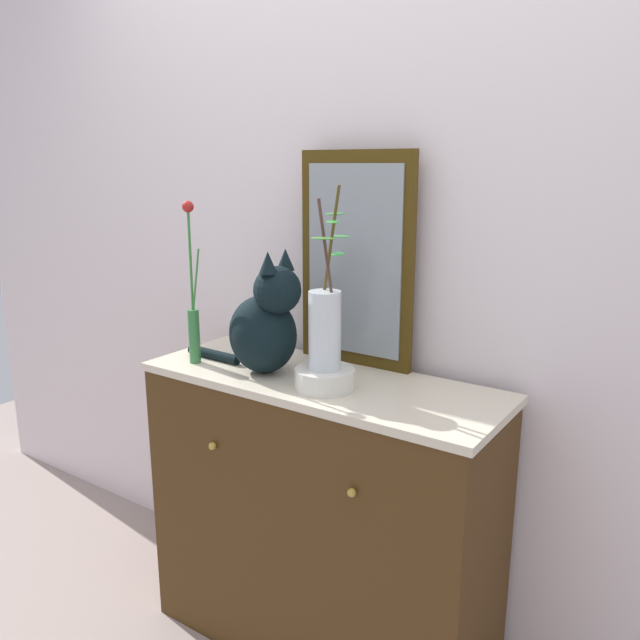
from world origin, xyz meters
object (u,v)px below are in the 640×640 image
object	(u,v)px
sideboard	(320,517)
vase_slim_green	(193,311)
bowl_porcelain	(325,378)
mirror_leaning	(356,260)
cat_sitting	(265,323)
vase_glass_clear	(325,325)

from	to	relation	value
sideboard	vase_slim_green	bearing A→B (deg)	-166.27
sideboard	vase_slim_green	distance (m)	0.77
sideboard	bowl_porcelain	xyz separation A→B (m)	(0.06, -0.07, 0.50)
vase_slim_green	bowl_porcelain	bearing A→B (deg)	3.98
mirror_leaning	cat_sitting	xyz separation A→B (m)	(-0.17, -0.24, -0.18)
cat_sitting	vase_slim_green	distance (m)	0.26
mirror_leaning	vase_glass_clear	distance (m)	0.30
sideboard	vase_slim_green	world-z (taller)	vase_slim_green
sideboard	mirror_leaning	size ratio (longest dim) A/B	1.68
sideboard	cat_sitting	size ratio (longest dim) A/B	2.46
sideboard	mirror_leaning	distance (m)	0.83
mirror_leaning	bowl_porcelain	bearing A→B (deg)	-77.55
mirror_leaning	vase_slim_green	bearing A→B (deg)	-145.97
vase_slim_green	bowl_porcelain	distance (m)	0.51
vase_slim_green	cat_sitting	bearing A→B (deg)	11.35
bowl_porcelain	vase_glass_clear	xyz separation A→B (m)	(0.00, 0.00, 0.16)
sideboard	vase_slim_green	xyz separation A→B (m)	(-0.42, -0.10, 0.64)
sideboard	bowl_porcelain	size ratio (longest dim) A/B	6.52
mirror_leaning	cat_sitting	bearing A→B (deg)	-126.05
vase_slim_green	bowl_porcelain	size ratio (longest dim) A/B	3.00
mirror_leaning	vase_slim_green	xyz separation A→B (m)	(-0.43, -0.29, -0.17)
vase_slim_green	sideboard	bearing A→B (deg)	13.73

